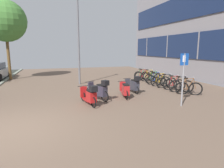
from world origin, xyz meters
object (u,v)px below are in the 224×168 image
Objects in this scene: bicycle_rack_04 at (160,81)px; bicycle_rack_06 at (153,78)px; scooter_near at (90,96)px; bicycle_rack_02 at (174,84)px; bicycle_rack_05 at (156,80)px; street_tree at (5,21)px; bicycle_rack_09 at (142,75)px; scooter_extra at (134,85)px; scooter_far at (99,90)px; scooter_mid at (125,90)px; bicycle_rack_00 at (189,88)px; bicycle_rack_01 at (181,86)px; bicycle_rack_03 at (167,83)px; parking_sign at (183,74)px; lamp_post at (78,36)px; bicycle_rack_07 at (149,77)px; bicycle_rack_08 at (143,76)px.

bicycle_rack_06 is at bearing 80.69° from bicycle_rack_04.
bicycle_rack_04 is 0.75× the size of scooter_near.
bicycle_rack_02 reaches higher than bicycle_rack_04.
bicycle_rack_05 reaches higher than bicycle_rack_06.
street_tree is at bearing 154.77° from bicycle_rack_06.
bicycle_rack_04 is 1.11× the size of bicycle_rack_09.
bicycle_rack_06 is 3.79m from scooter_extra.
bicycle_rack_09 is at bearing 86.21° from bicycle_rack_04.
bicycle_rack_05 is at bearing 34.49° from scooter_near.
scooter_far is at bearing 51.35° from scooter_near.
bicycle_rack_02 is 3.66m from scooter_mid.
bicycle_rack_01 reaches higher than bicycle_rack_00.
scooter_far is at bearing -57.31° from street_tree.
bicycle_rack_06 is 0.73× the size of scooter_mid.
parking_sign is at bearing -113.83° from bicycle_rack_03.
lamp_post is (-3.52, 6.80, 1.91)m from parking_sign.
bicycle_rack_05 is 2.65m from bicycle_rack_09.
bicycle_rack_05 is at bearing -98.43° from bicycle_rack_07.
bicycle_rack_06 is 1.98m from bicycle_rack_09.
bicycle_rack_01 is at bearing 53.72° from parking_sign.
scooter_far is at bearing -131.87° from bicycle_rack_09.
bicycle_rack_07 is 0.67× the size of scooter_extra.
bicycle_rack_02 is at bearing 90.57° from bicycle_rack_00.
bicycle_rack_00 is 5.29m from bicycle_rack_08.
scooter_far is (-4.81, -4.93, 0.13)m from bicycle_rack_08.
bicycle_rack_01 reaches higher than bicycle_rack_04.
street_tree is at bearing 157.79° from bicycle_rack_07.
bicycle_rack_02 is 0.67× the size of scooter_extra.
bicycle_rack_02 is 0.54× the size of parking_sign.
parking_sign reaches higher than bicycle_rack_01.
bicycle_rack_04 is 12.79m from street_tree.
bicycle_rack_03 is at bearing 13.52° from scooter_extra.
bicycle_rack_00 is 0.54× the size of parking_sign.
bicycle_rack_03 is 0.22× the size of lamp_post.
lamp_post is (-5.26, 3.74, 3.00)m from bicycle_rack_02.
bicycle_rack_02 is 5.04m from scooter_far.
lamp_post is at bearing 136.20° from bicycle_rack_00.
scooter_extra is at bearing -130.06° from bicycle_rack_07.
bicycle_rack_01 is at bearing -38.31° from street_tree.
bicycle_rack_09 is (0.20, 2.65, -0.01)m from bicycle_rack_05.
bicycle_rack_03 is 2.65m from bicycle_rack_07.
parking_sign is (3.20, -2.10, 0.95)m from scooter_far.
bicycle_rack_09 is at bearing 87.59° from bicycle_rack_03.
lamp_post is (-5.28, 5.06, 2.98)m from bicycle_rack_00.
scooter_extra is (-2.59, -0.62, 0.11)m from bicycle_rack_03.
bicycle_rack_01 is 2.65m from bicycle_rack_05.
street_tree is at bearing 164.25° from bicycle_rack_09.
lamp_post is at bearing 154.71° from bicycle_rack_04.
lamp_post is (0.32, 5.50, 2.90)m from scooter_near.
bicycle_rack_07 is 1.00× the size of bicycle_rack_08.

